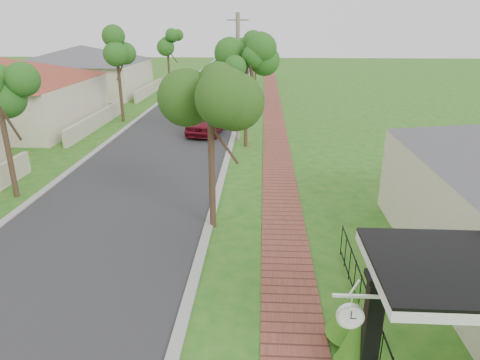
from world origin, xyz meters
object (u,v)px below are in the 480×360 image
(parked_car_white, at_px, (229,102))
(near_tree, at_px, (210,111))
(parked_car_red, at_px, (209,120))
(station_clock, at_px, (351,315))
(utility_pole, at_px, (238,78))
(porch_post, at_px, (370,338))

(parked_car_white, xyz_separation_m, near_tree, (1.03, -20.30, 3.27))
(parked_car_red, relative_size, near_tree, 0.94)
(near_tree, relative_size, station_clock, 6.35)
(parked_car_white, xyz_separation_m, station_clock, (4.27, -27.46, 1.19))
(utility_pole, bearing_deg, porch_post, -79.07)
(parked_car_red, bearing_deg, utility_pole, -27.50)
(porch_post, height_order, near_tree, near_tree)
(parked_car_red, bearing_deg, near_tree, -72.67)
(near_tree, bearing_deg, station_clock, -65.68)
(parked_car_red, bearing_deg, parked_car_white, 93.63)
(porch_post, xyz_separation_m, parked_car_red, (-5.53, 20.00, -0.30))
(parked_car_red, xyz_separation_m, station_clock, (5.02, -20.40, 1.13))
(porch_post, bearing_deg, parked_car_red, 105.46)
(near_tree, bearing_deg, porch_post, -60.97)
(utility_pole, bearing_deg, parked_car_white, 98.06)
(near_tree, bearing_deg, utility_pole, 89.15)
(parked_car_red, xyz_separation_m, parked_car_white, (0.75, 7.05, -0.05))
(porch_post, bearing_deg, station_clock, -142.14)
(station_clock, bearing_deg, parked_car_red, 103.81)
(porch_post, bearing_deg, near_tree, 119.03)
(porch_post, height_order, utility_pole, utility_pole)
(porch_post, xyz_separation_m, utility_pole, (-3.58, 18.52, 2.52))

